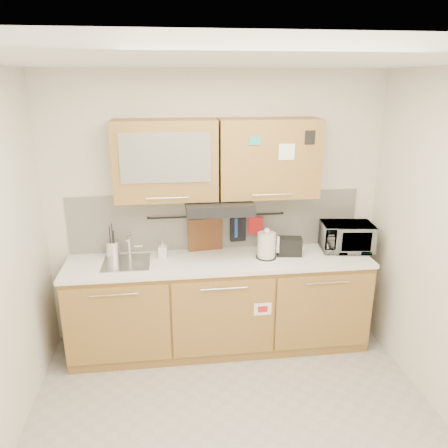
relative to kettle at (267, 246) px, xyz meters
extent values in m
plane|color=#9E9993|center=(-0.44, -1.17, -1.04)|extent=(3.20, 3.20, 0.00)
plane|color=white|center=(-0.44, -1.17, 1.56)|extent=(3.20, 3.20, 0.00)
plane|color=silver|center=(-0.44, 0.33, 0.26)|extent=(3.20, 0.00, 3.20)
cube|color=#A3793A|center=(-0.44, 0.03, -0.60)|extent=(2.80, 0.60, 0.88)
cube|color=black|center=(-0.44, 0.03, -0.99)|extent=(2.80, 0.54, 0.10)
cube|color=#A87D3B|center=(-1.37, -0.28, -0.57)|extent=(0.91, 0.02, 0.74)
cylinder|color=silver|center=(-1.37, -0.31, -0.26)|extent=(0.41, 0.01, 0.01)
cube|color=#A87D3B|center=(-0.44, -0.28, -0.57)|extent=(0.91, 0.02, 0.74)
cylinder|color=silver|center=(-0.44, -0.31, -0.26)|extent=(0.41, 0.01, 0.01)
cube|color=#A87D3B|center=(0.50, -0.28, -0.57)|extent=(0.91, 0.02, 0.74)
cylinder|color=silver|center=(0.50, -0.31, -0.26)|extent=(0.41, 0.01, 0.01)
cube|color=white|center=(-0.44, 0.02, -0.14)|extent=(2.82, 0.62, 0.04)
cube|color=silver|center=(-0.44, 0.32, 0.16)|extent=(2.80, 0.02, 0.56)
cube|color=#A3793A|center=(-0.90, 0.15, 0.79)|extent=(0.90, 0.35, 0.70)
cube|color=silver|center=(-0.90, -0.03, 0.84)|extent=(0.76, 0.02, 0.42)
cube|color=#A87D3B|center=(0.02, 0.15, 0.79)|extent=(0.90, 0.35, 0.70)
cube|color=white|center=(0.14, -0.03, 0.87)|extent=(0.14, 0.00, 0.14)
cube|color=black|center=(-0.44, 0.08, 0.38)|extent=(0.60, 0.46, 0.10)
cube|color=silver|center=(-1.29, 0.03, -0.12)|extent=(0.42, 0.40, 0.03)
cylinder|color=silver|center=(-1.27, 0.19, 0.00)|extent=(0.03, 0.03, 0.24)
cylinder|color=silver|center=(-1.27, 0.11, 0.10)|extent=(0.02, 0.18, 0.02)
cylinder|color=black|center=(-0.44, 0.28, 0.22)|extent=(1.30, 0.02, 0.02)
cylinder|color=silver|center=(-1.41, 0.19, -0.04)|extent=(0.14, 0.14, 0.16)
cylinder|color=black|center=(-1.44, 0.20, 0.03)|extent=(0.01, 0.01, 0.30)
cylinder|color=black|center=(-1.40, 0.17, 0.02)|extent=(0.01, 0.01, 0.27)
cylinder|color=black|center=(-1.41, 0.21, 0.05)|extent=(0.01, 0.01, 0.33)
cylinder|color=black|center=(-1.43, 0.16, 0.00)|extent=(0.01, 0.01, 0.24)
cylinder|color=silver|center=(0.00, 0.00, 0.00)|extent=(0.19, 0.19, 0.24)
sphere|color=silver|center=(0.00, 0.00, 0.15)|extent=(0.06, 0.06, 0.06)
cube|color=silver|center=(0.10, -0.01, 0.02)|extent=(0.03, 0.04, 0.16)
cylinder|color=black|center=(0.00, 0.00, -0.11)|extent=(0.19, 0.19, 0.01)
cube|color=black|center=(0.23, 0.04, -0.03)|extent=(0.24, 0.17, 0.17)
cube|color=black|center=(0.19, 0.05, 0.05)|extent=(0.08, 0.11, 0.01)
cube|color=black|center=(0.27, 0.04, 0.05)|extent=(0.08, 0.11, 0.01)
imported|color=#999999|center=(0.81, 0.10, 0.02)|extent=(0.52, 0.38, 0.27)
imported|color=#999999|center=(-0.96, 0.12, -0.03)|extent=(0.08, 0.08, 0.17)
cube|color=brown|center=(-0.55, 0.26, 0.00)|extent=(0.33, 0.06, 0.41)
cube|color=#1F4592|center=(-0.21, 0.26, 0.11)|extent=(0.12, 0.06, 0.19)
cube|color=black|center=(-0.23, 0.26, 0.09)|extent=(0.15, 0.06, 0.23)
cube|color=#B01719|center=(-0.05, 0.26, 0.11)|extent=(0.14, 0.06, 0.18)
camera|label=1|loc=(-0.86, -3.70, 1.45)|focal=35.00mm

